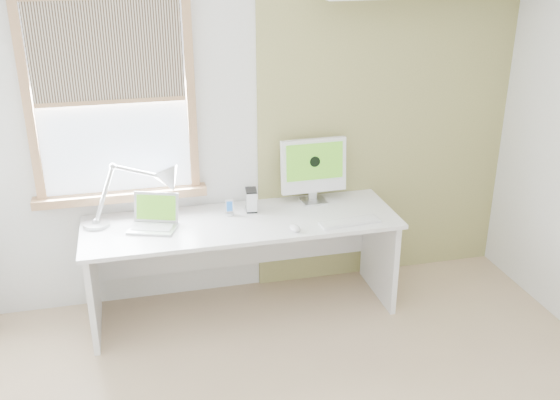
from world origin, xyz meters
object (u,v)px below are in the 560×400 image
object	(u,v)px
desk_lamp	(156,186)
laptop	(154,219)
imac	(314,167)
external_drive	(251,200)
desk	(241,242)

from	to	relation	value
desk_lamp	laptop	xyz separation A→B (m)	(-0.03, -0.18, -0.17)
desk_lamp	imac	size ratio (longest dim) A/B	1.59
laptop	desk_lamp	bearing A→B (deg)	79.67
external_drive	imac	distance (m)	0.52
desk	desk_lamp	size ratio (longest dim) A/B	2.81
desk	imac	xyz separation A→B (m)	(0.58, 0.17, 0.47)
imac	laptop	bearing A→B (deg)	-171.25
laptop	external_drive	size ratio (longest dim) A/B	2.34
desk_lamp	desk	bearing A→B (deg)	-15.98
desk	external_drive	distance (m)	0.31
desk_lamp	external_drive	world-z (taller)	desk_lamp
external_drive	imac	world-z (taller)	imac
desk	laptop	world-z (taller)	laptop
desk	external_drive	xyz separation A→B (m)	(0.10, 0.10, 0.28)
laptop	imac	xyz separation A→B (m)	(1.18, 0.18, 0.22)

